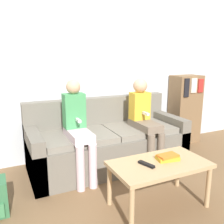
# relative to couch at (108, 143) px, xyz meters

# --- Properties ---
(ground_plane) EXTENTS (10.00, 10.00, 0.00)m
(ground_plane) POSITION_rel_couch_xyz_m (0.00, -0.51, -0.29)
(ground_plane) COLOR brown
(wall_back) EXTENTS (8.00, 0.07, 2.60)m
(wall_back) POSITION_rel_couch_xyz_m (-0.00, 0.49, 1.01)
(wall_back) COLOR silver
(wall_back) RESTS_ON ground_plane
(couch) EXTENTS (1.98, 0.80, 0.85)m
(couch) POSITION_rel_couch_xyz_m (0.00, 0.00, 0.00)
(couch) COLOR #6B665B
(couch) RESTS_ON ground_plane
(coffee_table) EXTENTS (0.90, 0.51, 0.44)m
(coffee_table) POSITION_rel_couch_xyz_m (0.06, -1.04, 0.10)
(coffee_table) COLOR tan
(coffee_table) RESTS_ON ground_plane
(person_left) EXTENTS (0.24, 0.55, 1.14)m
(person_left) POSITION_rel_couch_xyz_m (-0.45, -0.19, 0.35)
(person_left) COLOR silver
(person_left) RESTS_ON ground_plane
(person_right) EXTENTS (0.24, 0.55, 1.12)m
(person_right) POSITION_rel_couch_xyz_m (0.43, -0.19, 0.34)
(person_right) COLOR #756656
(person_right) RESTS_ON ground_plane
(tv_remote) EXTENTS (0.09, 0.17, 0.02)m
(tv_remote) POSITION_rel_couch_xyz_m (-0.08, -1.04, 0.16)
(tv_remote) COLOR black
(tv_remote) RESTS_ON coffee_table
(book_stack) EXTENTS (0.22, 0.16, 0.06)m
(book_stack) POSITION_rel_couch_xyz_m (0.16, -1.02, 0.18)
(book_stack) COLOR gold
(book_stack) RESTS_ON coffee_table
(bookshelf) EXTENTS (0.46, 0.33, 1.09)m
(bookshelf) POSITION_rel_couch_xyz_m (1.51, 0.29, 0.26)
(bookshelf) COLOR brown
(bookshelf) RESTS_ON ground_plane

